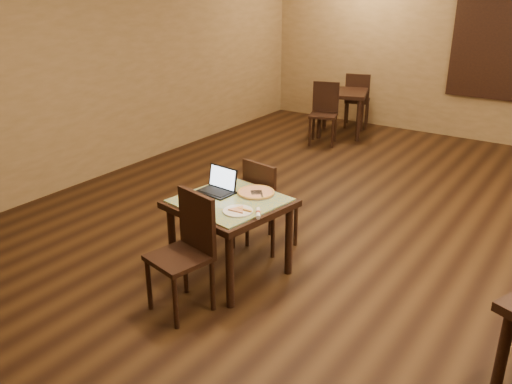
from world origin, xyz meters
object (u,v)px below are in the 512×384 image
Objects in this scene: chair_main_far at (266,200)px; other_table_b_chair_near at (324,109)px; tiled_table at (230,210)px; chair_main_near at (187,246)px; laptop at (219,186)px; other_table_b_chair_far at (357,97)px; pizza_pan at (256,194)px; other_table_b at (342,99)px.

other_table_b_chair_near reaches higher than chair_main_far.
tiled_table is 0.62m from chair_main_near.
other_table_b_chair_far is at bearing 105.43° from laptop.
pizza_pan is (0.12, 0.24, 0.11)m from tiled_table.
other_table_b_chair_near is (-1.30, 4.34, -0.10)m from tiled_table.
tiled_table is 0.29m from pizza_pan.
chair_main_far is 2.79× the size of laptop.
other_table_b reaches higher than tiled_table.
pizza_pan reaches higher than tiled_table.
chair_main_far reaches higher than other_table_b.
other_table_b_chair_near is at bearing -112.05° from other_table_b.
pizza_pan is at bearing 85.26° from other_table_b_chair_far.
other_table_b_chair_near is at bearing 109.10° from pizza_pan.
other_table_b is 1.05× the size of other_table_b_chair_far.
chair_main_far is at bearing 103.78° from chair_main_near.
chair_main_far is 5.04m from other_table_b_chair_far.
other_table_b is at bearing 67.95° from other_table_b_chair_far.
chair_main_near is 5.12m from other_table_b_chair_near.
laptop is at bearing 81.67° from other_table_b_chair_far.
pizza_pan is at bearing 27.88° from laptop.
pizza_pan is (0.13, -0.38, 0.23)m from chair_main_far.
other_table_b_chair_far is at bearing 104.49° from pizza_pan.
laptop is at bearing -96.72° from other_table_b.
pizza_pan is 4.34m from other_table_b_chair_near.
other_table_b is at bearing 115.37° from chair_main_near.
laptop is 4.94m from other_table_b.
laptop is 0.34× the size of other_table_b_chair_near.
laptop is at bearing -94.70° from other_table_b_chair_near.
chair_main_near is at bearing -96.13° from other_table_b.
chair_main_near reaches higher than pizza_pan.
other_table_b_chair_far reaches higher than tiled_table.
pizza_pan is 0.34× the size of other_table_b_chair_near.
other_table_b is (-1.07, 4.82, -0.18)m from laptop.
other_table_b is (-1.29, 5.53, 0.07)m from chair_main_near.
chair_main_far is at bearing -92.97° from other_table_b.
laptop is at bearing 79.42° from chair_main_far.
other_table_b is at bearing 113.56° from tiled_table.
chair_main_far is 0.91× the size of other_table_b.
laptop reaches higher than tiled_table.
tiled_table is at bearing -94.77° from other_table_b.
tiled_table is 0.63m from chair_main_far.
tiled_table is at bearing -116.57° from pizza_pan.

